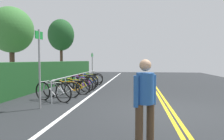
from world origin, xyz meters
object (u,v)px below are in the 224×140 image
at_px(bicycle_0, 53,92).
at_px(bicycle_7, 90,79).
at_px(bicycle_5, 84,82).
at_px(sign_post_near, 39,62).
at_px(bicycle_6, 85,80).
at_px(sign_post_far, 92,64).
at_px(bicycle_8, 90,78).
at_px(tree_mid, 11,30).
at_px(bicycle_1, 61,89).
at_px(bicycle_3, 77,85).
at_px(bike_rack, 80,78).
at_px(tree_far_right, 61,35).
at_px(bicycle_2, 71,88).
at_px(bicycle_4, 82,83).
at_px(pedestrian, 145,97).

bearing_deg(bicycle_0, bicycle_7, -1.94).
distance_m(bicycle_5, sign_post_near, 5.01).
bearing_deg(bicycle_6, sign_post_far, 2.45).
relative_size(bicycle_8, tree_mid, 0.36).
relative_size(bicycle_5, tree_mid, 0.37).
xyz_separation_m(bicycle_8, tree_mid, (-2.10, 4.27, 2.99)).
height_order(bicycle_1, tree_mid, tree_mid).
height_order(sign_post_near, tree_mid, tree_mid).
bearing_deg(bicycle_3, bicycle_6, 5.29).
height_order(bike_rack, tree_mid, tree_mid).
height_order(sign_post_near, tree_far_right, tree_far_right).
bearing_deg(bicycle_1, tree_mid, 53.94).
height_order(bicycle_2, sign_post_near, sign_post_near).
xyz_separation_m(bicycle_3, sign_post_near, (-3.46, 0.15, 1.17)).
height_order(bicycle_2, bicycle_5, bicycle_5).
relative_size(bicycle_7, bicycle_8, 0.98).
height_order(bicycle_0, bicycle_2, bicycle_0).
xyz_separation_m(bicycle_2, tree_mid, (2.47, 4.47, 3.00)).
bearing_deg(bicycle_2, bike_rack, 2.01).
bearing_deg(bicycle_1, bike_rack, -3.80).
bearing_deg(bicycle_6, sign_post_near, -179.46).
xyz_separation_m(bicycle_1, tree_far_right, (10.09, 3.95, 3.56)).
bearing_deg(bicycle_8, tree_mid, 116.21).
height_order(bicycle_6, sign_post_near, sign_post_near).
bearing_deg(bicycle_4, bicycle_1, 173.20).
distance_m(bicycle_6, pedestrian, 8.68).
bearing_deg(tree_mid, bicycle_8, -63.79).
distance_m(pedestrian, tree_mid, 10.94).
height_order(bicycle_7, sign_post_near, sign_post_near).
distance_m(bicycle_8, sign_post_near, 7.30).
bearing_deg(sign_post_near, tree_mid, 40.48).
xyz_separation_m(bicycle_2, bicycle_6, (2.98, 0.16, 0.02)).
xyz_separation_m(bicycle_5, tree_mid, (0.24, 4.44, 2.99)).
distance_m(bicycle_7, pedestrian, 9.36).
xyz_separation_m(bicycle_4, pedestrian, (-6.66, -3.04, 0.54)).
xyz_separation_m(bicycle_8, pedestrian, (-9.61, -3.30, 0.56)).
xyz_separation_m(bike_rack, bicycle_8, (3.02, 0.14, -0.29)).
bearing_deg(bicycle_4, bicycle_8, 5.01).
relative_size(pedestrian, sign_post_far, 0.75).
relative_size(bicycle_2, sign_post_far, 0.82).
relative_size(sign_post_near, tree_mid, 0.54).
bearing_deg(bike_rack, tree_far_right, 27.43).
distance_m(bicycle_0, bicycle_1, 0.83).
height_order(bicycle_3, bicycle_7, bicycle_7).
height_order(bicycle_8, pedestrian, pedestrian).
bearing_deg(sign_post_far, bicycle_1, -179.35).
distance_m(bike_rack, bicycle_8, 3.03).
xyz_separation_m(bicycle_0, pedestrian, (-3.57, -3.31, 0.53)).
bearing_deg(bike_rack, bicycle_6, 4.33).
height_order(bicycle_0, bicycle_4, bicycle_0).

